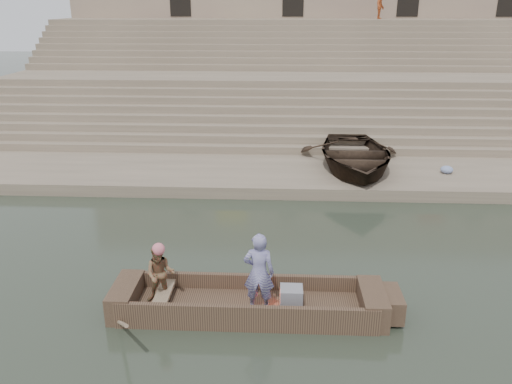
# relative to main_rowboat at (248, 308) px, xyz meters

# --- Properties ---
(ground) EXTENTS (120.00, 120.00, 0.00)m
(ground) POSITION_rel_main_rowboat_xyz_m (3.25, 0.55, -0.11)
(ground) COLOR #273124
(ground) RESTS_ON ground
(lower_landing) EXTENTS (32.00, 4.00, 0.40)m
(lower_landing) POSITION_rel_main_rowboat_xyz_m (3.25, 8.55, 0.09)
(lower_landing) COLOR gray
(lower_landing) RESTS_ON ground
(mid_landing) EXTENTS (32.00, 3.00, 2.80)m
(mid_landing) POSITION_rel_main_rowboat_xyz_m (3.25, 16.05, 1.29)
(mid_landing) COLOR gray
(mid_landing) RESTS_ON ground
(upper_landing) EXTENTS (32.00, 3.00, 5.20)m
(upper_landing) POSITION_rel_main_rowboat_xyz_m (3.25, 23.05, 2.49)
(upper_landing) COLOR gray
(upper_landing) RESTS_ON ground
(ghat_steps) EXTENTS (32.00, 11.00, 5.20)m
(ghat_steps) POSITION_rel_main_rowboat_xyz_m (3.25, 17.74, 1.69)
(ghat_steps) COLOR gray
(ghat_steps) RESTS_ON ground
(building_wall) EXTENTS (32.00, 5.07, 11.20)m
(building_wall) POSITION_rel_main_rowboat_xyz_m (3.26, 27.05, 5.49)
(building_wall) COLOR tan
(building_wall) RESTS_ON ground
(main_rowboat) EXTENTS (5.00, 1.30, 0.22)m
(main_rowboat) POSITION_rel_main_rowboat_xyz_m (0.00, 0.00, 0.00)
(main_rowboat) COLOR brown
(main_rowboat) RESTS_ON ground
(rowboat_trim) EXTENTS (6.04, 2.63, 1.92)m
(rowboat_trim) POSITION_rel_main_rowboat_xyz_m (0.21, -0.01, 0.20)
(rowboat_trim) COLOR brown
(rowboat_trim) RESTS_ON ground
(standing_man) EXTENTS (0.64, 0.44, 1.69)m
(standing_man) POSITION_rel_main_rowboat_xyz_m (0.24, -0.19, 0.95)
(standing_man) COLOR navy
(standing_man) RESTS_ON main_rowboat
(rowing_man) EXTENTS (0.64, 0.52, 1.25)m
(rowing_man) POSITION_rel_main_rowboat_xyz_m (-1.80, 0.04, 0.74)
(rowing_man) COLOR #246D3A
(rowing_man) RESTS_ON main_rowboat
(television) EXTENTS (0.46, 0.42, 0.40)m
(television) POSITION_rel_main_rowboat_xyz_m (0.88, -0.00, 0.31)
(television) COLOR gray
(television) RESTS_ON main_rowboat
(beached_rowboat) EXTENTS (3.75, 5.24, 1.08)m
(beached_rowboat) POSITION_rel_main_rowboat_xyz_m (3.30, 8.77, 0.83)
(beached_rowboat) COLOR #2D2116
(beached_rowboat) RESTS_ON lower_landing
(pedestrian) EXTENTS (0.96, 1.19, 1.61)m
(pedestrian) POSITION_rel_main_rowboat_xyz_m (6.37, 23.19, 5.90)
(pedestrian) COLOR #913A18
(pedestrian) RESTS_ON upper_landing
(cloth_bundles) EXTENTS (10.47, 1.20, 0.26)m
(cloth_bundles) POSITION_rel_main_rowboat_xyz_m (7.99, 7.99, 0.42)
(cloth_bundles) COLOR #3F5999
(cloth_bundles) RESTS_ON lower_landing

